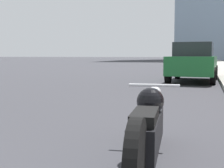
{
  "coord_description": "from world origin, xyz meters",
  "views": [
    {
      "loc": [
        3.28,
        0.6,
        1.11
      ],
      "look_at": [
        1.52,
        6.51,
        0.54
      ],
      "focal_mm": 50.0,
      "sensor_mm": 36.0,
      "label": 1
    }
  ],
  "objects_px": {
    "parked_car_blue": "(197,58)",
    "parked_car_silver": "(202,57)",
    "motorcycle": "(148,127)",
    "parked_car_green": "(194,62)",
    "parked_car_black": "(199,58)",
    "parked_car_yellow": "(200,57)"
  },
  "relations": [
    {
      "from": "motorcycle",
      "to": "parked_car_silver",
      "type": "distance_m",
      "value": 55.31
    },
    {
      "from": "parked_car_black",
      "to": "motorcycle",
      "type": "bearing_deg",
      "value": -95.7
    },
    {
      "from": "parked_car_green",
      "to": "parked_car_yellow",
      "type": "height_order",
      "value": "parked_car_yellow"
    },
    {
      "from": "parked_car_blue",
      "to": "parked_car_green",
      "type": "bearing_deg",
      "value": -92.27
    },
    {
      "from": "parked_car_green",
      "to": "parked_car_yellow",
      "type": "xyz_separation_m",
      "value": [
        -0.24,
        32.91,
        0.01
      ]
    },
    {
      "from": "parked_car_black",
      "to": "parked_car_silver",
      "type": "bearing_deg",
      "value": 83.95
    },
    {
      "from": "motorcycle",
      "to": "parked_car_silver",
      "type": "xyz_separation_m",
      "value": [
        -0.01,
        55.31,
        0.43
      ]
    },
    {
      "from": "motorcycle",
      "to": "parked_car_blue",
      "type": "relative_size",
      "value": 0.51
    },
    {
      "from": "motorcycle",
      "to": "parked_car_green",
      "type": "relative_size",
      "value": 0.54
    },
    {
      "from": "parked_car_green",
      "to": "parked_car_blue",
      "type": "distance_m",
      "value": 10.74
    },
    {
      "from": "parked_car_silver",
      "to": "parked_car_yellow",
      "type": "bearing_deg",
      "value": -90.55
    },
    {
      "from": "parked_car_black",
      "to": "parked_car_yellow",
      "type": "height_order",
      "value": "parked_car_yellow"
    },
    {
      "from": "parked_car_blue",
      "to": "parked_car_silver",
      "type": "relative_size",
      "value": 1.14
    },
    {
      "from": "parked_car_green",
      "to": "parked_car_black",
      "type": "height_order",
      "value": "parked_car_green"
    },
    {
      "from": "parked_car_blue",
      "to": "parked_car_yellow",
      "type": "xyz_separation_m",
      "value": [
        -0.15,
        22.17,
        -0.06
      ]
    },
    {
      "from": "motorcycle",
      "to": "parked_car_blue",
      "type": "bearing_deg",
      "value": 85.65
    },
    {
      "from": "parked_car_blue",
      "to": "parked_car_silver",
      "type": "xyz_separation_m",
      "value": [
        0.02,
        33.9,
        -0.09
      ]
    },
    {
      "from": "motorcycle",
      "to": "parked_car_black",
      "type": "relative_size",
      "value": 0.57
    },
    {
      "from": "motorcycle",
      "to": "parked_car_silver",
      "type": "height_order",
      "value": "parked_car_silver"
    },
    {
      "from": "motorcycle",
      "to": "parked_car_green",
      "type": "bearing_deg",
      "value": 85.23
    },
    {
      "from": "parked_car_green",
      "to": "motorcycle",
      "type": "bearing_deg",
      "value": -87.12
    },
    {
      "from": "parked_car_blue",
      "to": "parked_car_black",
      "type": "height_order",
      "value": "parked_car_blue"
    }
  ]
}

